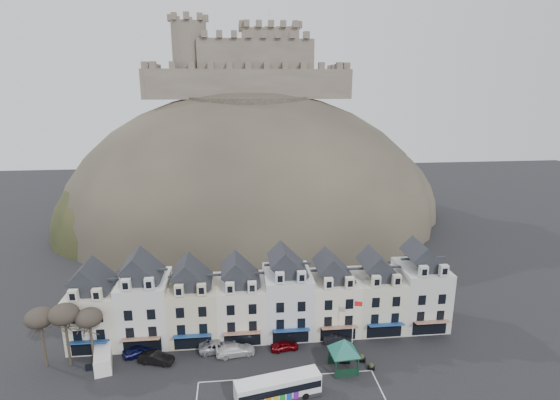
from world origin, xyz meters
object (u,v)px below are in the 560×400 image
at_px(car_black, 156,358).
at_px(car_charcoal, 337,339).
at_px(car_white, 235,350).
at_px(white_van, 103,359).
at_px(red_buoy, 344,354).
at_px(flagpole, 354,322).
at_px(car_maroon, 285,346).
at_px(bus, 278,387).
at_px(bus_shelter, 344,346).
at_px(car_navy, 139,350).
at_px(car_silver, 219,346).

relative_size(car_black, car_charcoal, 1.15).
bearing_deg(car_white, white_van, 83.30).
bearing_deg(red_buoy, flagpole, 49.08).
bearing_deg(car_maroon, bus, 160.75).
bearing_deg(bus_shelter, car_white, 156.63).
distance_m(bus_shelter, car_charcoal, 6.69).
distance_m(bus, car_navy, 20.73).
bearing_deg(car_maroon, flagpole, -107.11).
bearing_deg(red_buoy, car_charcoal, 90.00).
bearing_deg(car_black, car_maroon, -70.54).
distance_m(car_navy, car_charcoal, 27.41).
height_order(flagpole, car_maroon, flagpole).
relative_size(bus, car_black, 2.25).
bearing_deg(red_buoy, car_white, 168.57).
bearing_deg(car_silver, red_buoy, -106.79).
distance_m(flagpole, car_silver, 18.81).
bearing_deg(car_navy, car_white, -118.74).
bearing_deg(bus, car_black, 139.72).
xyz_separation_m(car_black, car_silver, (8.12, 1.87, -0.00)).
distance_m(white_van, car_black, 6.74).
xyz_separation_m(car_navy, car_silver, (10.72, -0.18, 0.03)).
bearing_deg(car_charcoal, car_black, 91.32).
distance_m(bus, flagpole, 14.05).
relative_size(bus_shelter, car_maroon, 1.83).
xyz_separation_m(flagpole, white_van, (-33.14, 0.29, -3.46)).
bearing_deg(car_charcoal, car_maroon, 93.28).
xyz_separation_m(bus, red_buoy, (9.50, 6.21, -0.55)).
height_order(car_silver, car_white, car_white).
distance_m(car_navy, car_white, 13.07).
bearing_deg(car_charcoal, bus, 134.23).
height_order(white_van, car_navy, white_van).
height_order(red_buoy, car_silver, red_buoy).
height_order(white_van, car_maroon, white_van).
distance_m(bus, white_van, 23.57).
bearing_deg(car_charcoal, car_silver, 87.23).
relative_size(red_buoy, car_maroon, 0.52).
bearing_deg(white_van, car_black, -14.40).
bearing_deg(bus_shelter, red_buoy, 66.70).
height_order(flagpole, white_van, flagpole).
distance_m(flagpole, car_white, 16.48).
height_order(bus, car_navy, bus).
relative_size(flagpole, car_black, 1.73).
relative_size(car_silver, car_maroon, 1.39).
relative_size(car_silver, car_charcoal, 1.34).
relative_size(flagpole, car_maroon, 2.06).
xyz_separation_m(flagpole, car_black, (-26.41, 0.29, -3.79)).
height_order(car_white, car_charcoal, car_white).
bearing_deg(car_charcoal, car_navy, 86.59).
relative_size(bus_shelter, car_black, 1.54).
bearing_deg(car_silver, white_van, 93.96).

